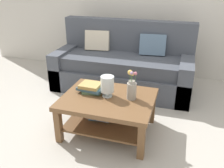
% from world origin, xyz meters
% --- Properties ---
extents(ground_plane, '(10.00, 10.00, 0.00)m').
position_xyz_m(ground_plane, '(0.00, 0.00, 0.00)').
color(ground_plane, '#B7B2A8').
extents(couch, '(2.16, 0.90, 1.06)m').
position_xyz_m(couch, '(-0.12, 0.82, 0.36)').
color(couch, '#474C56').
rests_on(couch, ground).
extents(coffee_table, '(1.04, 0.81, 0.45)m').
position_xyz_m(coffee_table, '(0.03, -0.43, 0.32)').
color(coffee_table, brown).
rests_on(coffee_table, ground).
extents(book_stack_main, '(0.32, 0.25, 0.10)m').
position_xyz_m(book_stack_main, '(-0.20, -0.36, 0.51)').
color(book_stack_main, '#51704C').
rests_on(book_stack_main, coffee_table).
extents(glass_hurricane_vase, '(0.15, 0.15, 0.24)m').
position_xyz_m(glass_hurricane_vase, '(0.02, -0.41, 0.60)').
color(glass_hurricane_vase, silver).
rests_on(glass_hurricane_vase, coffee_table).
extents(flower_pitcher, '(0.11, 0.11, 0.34)m').
position_xyz_m(flower_pitcher, '(0.29, -0.39, 0.58)').
color(flower_pitcher, '#9E998E').
rests_on(flower_pitcher, coffee_table).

